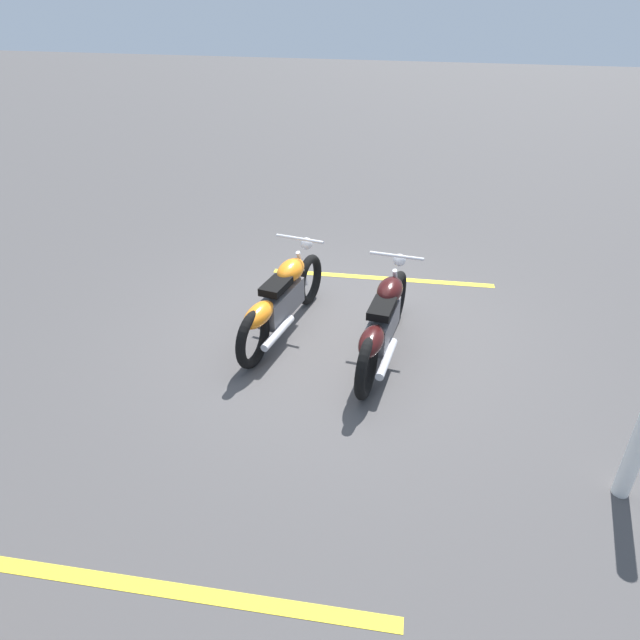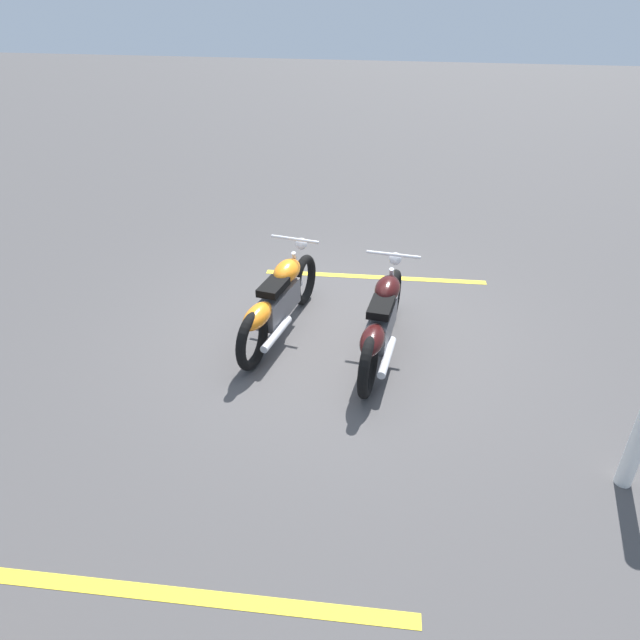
% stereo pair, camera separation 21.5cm
% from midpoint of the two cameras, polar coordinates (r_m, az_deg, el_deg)
% --- Properties ---
extents(ground_plane, '(60.00, 60.00, 0.00)m').
position_cam_midpoint_polar(ground_plane, '(6.81, 0.37, -1.33)').
color(ground_plane, '#474444').
extents(motorcycle_bright_foreground, '(2.22, 0.64, 1.04)m').
position_cam_midpoint_polar(motorcycle_bright_foreground, '(6.59, -5.20, 2.01)').
color(motorcycle_bright_foreground, black).
rests_on(motorcycle_bright_foreground, ground).
extents(motorcycle_dark_foreground, '(2.23, 0.62, 1.04)m').
position_cam_midpoint_polar(motorcycle_dark_foreground, '(6.19, 5.39, -0.07)').
color(motorcycle_dark_foreground, black).
rests_on(motorcycle_dark_foreground, ground).
extents(bollard_post, '(0.14, 0.14, 1.05)m').
position_cam_midpoint_polar(bollard_post, '(5.20, 28.96, -10.43)').
color(bollard_post, white).
rests_on(bollard_post, ground).
extents(parking_stripe_near, '(0.37, 3.20, 0.01)m').
position_cam_midpoint_polar(parking_stripe_near, '(8.17, 4.86, 4.41)').
color(parking_stripe_near, yellow).
rests_on(parking_stripe_near, ground).
extents(parking_stripe_mid, '(0.37, 3.20, 0.01)m').
position_cam_midpoint_polar(parking_stripe_mid, '(4.43, -14.82, -25.74)').
color(parking_stripe_mid, yellow).
rests_on(parking_stripe_mid, ground).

